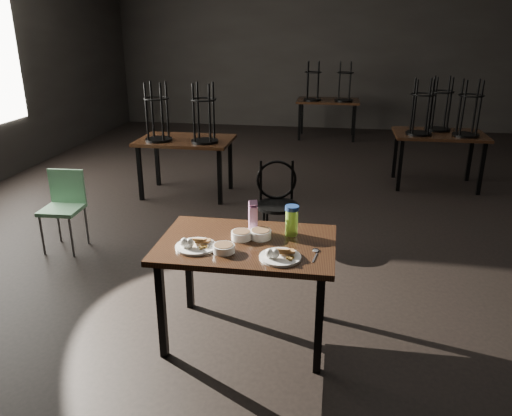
% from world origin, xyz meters
% --- Properties ---
extents(room, '(12.00, 12.04, 3.22)m').
position_xyz_m(room, '(-0.06, 0.01, 2.33)').
color(room, black).
rests_on(room, ground).
extents(main_table, '(1.20, 0.80, 0.75)m').
position_xyz_m(main_table, '(-0.79, -1.94, 0.67)').
color(main_table, black).
rests_on(main_table, ground).
extents(plate_left, '(0.27, 0.27, 0.09)m').
position_xyz_m(plate_left, '(-1.11, -2.09, 0.77)').
color(plate_left, white).
rests_on(plate_left, main_table).
extents(plate_right, '(0.27, 0.27, 0.09)m').
position_xyz_m(plate_right, '(-0.54, -2.16, 0.77)').
color(plate_right, white).
rests_on(plate_right, main_table).
extents(bowl_near, '(0.14, 0.14, 0.06)m').
position_xyz_m(bowl_near, '(-0.84, -1.90, 0.78)').
color(bowl_near, white).
rests_on(bowl_near, main_table).
extents(bowl_far, '(0.15, 0.15, 0.06)m').
position_xyz_m(bowl_far, '(-0.71, -1.86, 0.78)').
color(bowl_far, white).
rests_on(bowl_far, main_table).
extents(bowl_big, '(0.14, 0.14, 0.05)m').
position_xyz_m(bowl_big, '(-0.91, -2.12, 0.78)').
color(bowl_big, white).
rests_on(bowl_big, main_table).
extents(juice_carton, '(0.07, 0.07, 0.23)m').
position_xyz_m(juice_carton, '(-0.78, -1.75, 0.86)').
color(juice_carton, '#891971').
rests_on(juice_carton, main_table).
extents(water_bottle, '(0.11, 0.11, 0.22)m').
position_xyz_m(water_bottle, '(-0.51, -1.77, 0.86)').
color(water_bottle, '#A5E743').
rests_on(water_bottle, main_table).
extents(spoon, '(0.05, 0.21, 0.01)m').
position_xyz_m(spoon, '(-0.32, -2.03, 0.75)').
color(spoon, silver).
rests_on(spoon, main_table).
extents(bentwood_chair, '(0.44, 0.44, 0.88)m').
position_xyz_m(bentwood_chair, '(-0.77, -0.37, 0.52)').
color(bentwood_chair, black).
rests_on(bentwood_chair, ground).
extents(school_chair, '(0.38, 0.38, 0.79)m').
position_xyz_m(school_chair, '(-2.87, -0.70, 0.48)').
color(school_chair, '#80C792').
rests_on(school_chair, ground).
extents(bg_table_left, '(1.20, 0.80, 1.48)m').
position_xyz_m(bg_table_left, '(-2.15, 1.08, 0.75)').
color(bg_table_left, black).
rests_on(bg_table_left, ground).
extents(bg_table_right, '(1.20, 0.80, 1.48)m').
position_xyz_m(bg_table_right, '(1.16, 2.01, 0.78)').
color(bg_table_right, black).
rests_on(bg_table_right, ground).
extents(bg_table_far, '(1.20, 0.80, 1.48)m').
position_xyz_m(bg_table_far, '(-0.42, 4.93, 0.75)').
color(bg_table_far, black).
rests_on(bg_table_far, ground).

